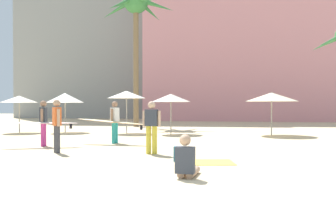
# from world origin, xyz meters

# --- Properties ---
(ground) EXTENTS (120.00, 120.00, 0.00)m
(ground) POSITION_xyz_m (0.00, 0.00, 0.00)
(ground) COLOR beige
(hotel_pink) EXTENTS (21.32, 8.44, 18.23)m
(hotel_pink) POSITION_xyz_m (4.45, 33.91, 9.12)
(hotel_pink) COLOR pink
(hotel_pink) RESTS_ON ground
(palm_tree_left) EXTENTS (5.70, 5.36, 10.27)m
(palm_tree_left) POSITION_xyz_m (-4.26, 19.52, 8.57)
(palm_tree_left) COLOR brown
(palm_tree_left) RESTS_ON ground
(cafe_umbrella_0) EXTENTS (2.15, 2.15, 2.19)m
(cafe_umbrella_0) POSITION_xyz_m (-0.62, 12.82, 1.97)
(cafe_umbrella_0) COLOR gray
(cafe_umbrella_0) RESTS_ON ground
(cafe_umbrella_1) EXTENTS (2.70, 2.70, 2.24)m
(cafe_umbrella_1) POSITION_xyz_m (4.69, 12.85, 2.01)
(cafe_umbrella_1) COLOR gray
(cafe_umbrella_1) RESTS_ON ground
(cafe_umbrella_2) EXTENTS (2.17, 2.17, 2.39)m
(cafe_umbrella_2) POSITION_xyz_m (-3.20, 13.10, 2.18)
(cafe_umbrella_2) COLOR gray
(cafe_umbrella_2) RESTS_ON ground
(cafe_umbrella_3) EXTENTS (2.09, 2.09, 2.13)m
(cafe_umbrella_3) POSITION_xyz_m (-9.42, 12.50, 1.93)
(cafe_umbrella_3) COLOR gray
(cafe_umbrella_3) RESTS_ON ground
(cafe_umbrella_4) EXTENTS (2.15, 2.15, 2.29)m
(cafe_umbrella_4) POSITION_xyz_m (-6.92, 13.15, 2.01)
(cafe_umbrella_4) COLOR gray
(cafe_umbrella_4) RESTS_ON ground
(beach_towel) EXTENTS (1.73, 1.28, 0.01)m
(beach_towel) POSITION_xyz_m (1.77, 3.23, 0.01)
(beach_towel) COLOR #F4CC4C
(beach_towel) RESTS_ON ground
(backpack) EXTENTS (0.34, 0.30, 0.42)m
(backpack) POSITION_xyz_m (1.09, 3.28, 0.20)
(backpack) COLOR #206078
(backpack) RESTS_ON ground
(person_mid_left) EXTENTS (3.10, 0.92, 1.73)m
(person_mid_left) POSITION_xyz_m (-2.16, 7.53, 0.93)
(person_mid_left) COLOR teal
(person_mid_left) RESTS_ON ground
(person_mid_right) EXTENTS (2.76, 1.33, 1.74)m
(person_mid_right) POSITION_xyz_m (-4.54, 6.13, 0.93)
(person_mid_right) COLOR #B7337F
(person_mid_right) RESTS_ON ground
(person_near_left) EXTENTS (0.61, 0.26, 1.69)m
(person_near_left) POSITION_xyz_m (-0.00, 4.71, 0.93)
(person_near_left) COLOR gold
(person_near_left) RESTS_ON ground
(person_near_right) EXTENTS (0.45, 0.53, 1.76)m
(person_near_right) POSITION_xyz_m (-3.12, 4.49, 0.97)
(person_near_right) COLOR #3D3D42
(person_near_right) RESTS_ON ground
(person_far_right) EXTENTS (0.47, 0.94, 0.94)m
(person_far_right) POSITION_xyz_m (1.52, 1.13, 0.33)
(person_far_right) COLOR tan
(person_far_right) RESTS_ON ground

